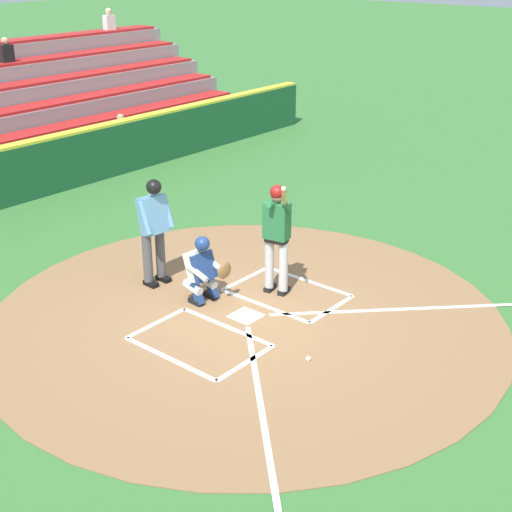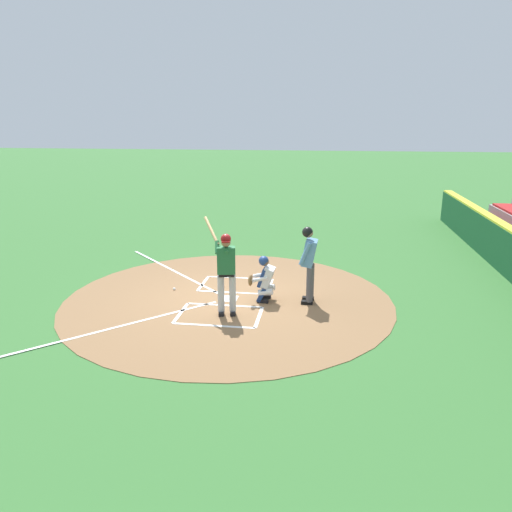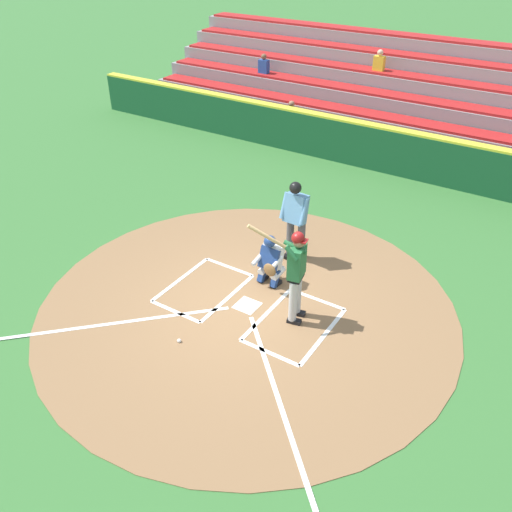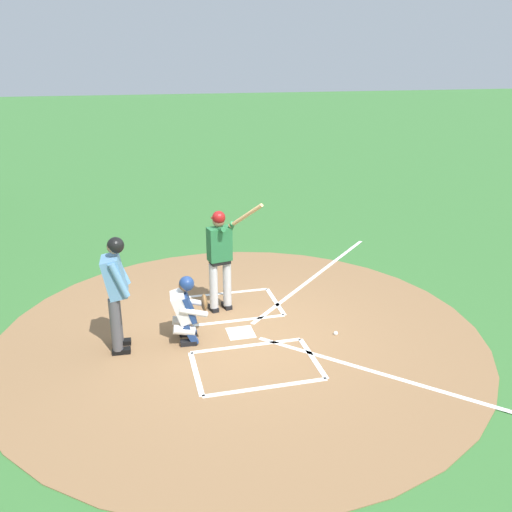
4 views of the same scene
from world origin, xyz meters
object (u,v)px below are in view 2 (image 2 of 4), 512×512
Objects in this scene: baseball at (174,289)px; catcher at (264,278)px; batter at (226,268)px; plate_umpire at (309,260)px.

catcher is at bearing -100.01° from baseball.
catcher reaches higher than baseball.
plate_umpire is (1.00, -1.80, -0.02)m from batter.
batter is 2.06m from plate_umpire.
batter reaches higher than catcher.
batter is 28.76× the size of baseball.
catcher is at bearing -37.47° from batter.
plate_umpire is at bearing -96.32° from baseball.
batter is 2.41m from baseball.
plate_umpire is 3.64m from baseball.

